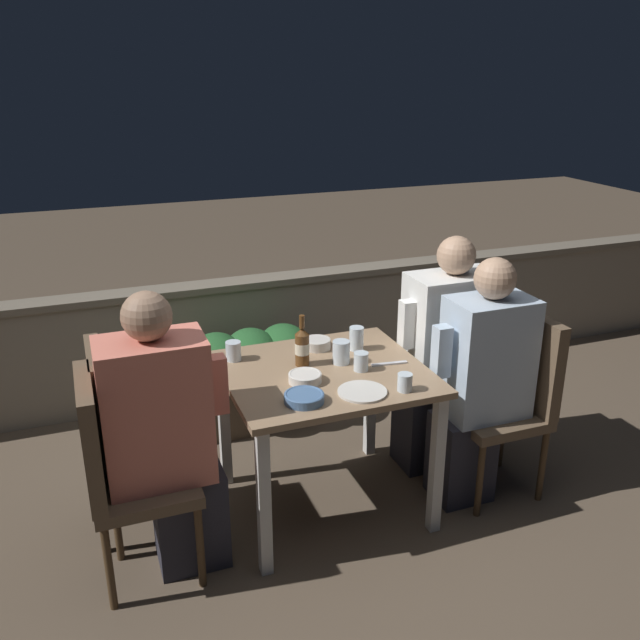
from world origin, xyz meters
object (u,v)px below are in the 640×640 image
object	(u,v)px
chair_left_near	(117,464)
person_white_polo	(444,355)
chair_right_far	(476,363)
person_coral_top	(166,437)
person_blue_shirt	(479,382)
beer_bottle	(302,346)
chair_left_far	(123,428)
chair_right_near	(514,389)

from	to	relation	value
chair_left_near	person_white_polo	xyz separation A→B (m)	(1.65, 0.32, 0.08)
chair_left_near	chair_right_far	world-z (taller)	same
person_coral_top	person_blue_shirt	size ratio (longest dim) A/B	1.02
person_coral_top	beer_bottle	world-z (taller)	person_coral_top
person_coral_top	chair_left_far	size ratio (longest dim) A/B	1.35
person_white_polo	beer_bottle	xyz separation A→B (m)	(-0.79, -0.07, 0.19)
chair_left_near	person_blue_shirt	xyz separation A→B (m)	(1.65, 0.00, 0.07)
chair_right_near	chair_right_far	bearing A→B (deg)	90.61
person_coral_top	chair_right_far	size ratio (longest dim) A/B	1.35
chair_right_near	person_white_polo	world-z (taller)	person_white_polo
person_coral_top	person_blue_shirt	bearing A→B (deg)	0.02
chair_left_near	chair_left_far	distance (m)	0.29
person_coral_top	chair_left_far	world-z (taller)	person_coral_top
chair_left_far	person_coral_top	bearing A→B (deg)	-62.48
chair_left_far	chair_right_near	world-z (taller)	same
chair_right_near	person_blue_shirt	bearing A→B (deg)	-180.00
chair_right_near	chair_left_far	bearing A→B (deg)	171.13
person_coral_top	chair_left_far	distance (m)	0.33
chair_left_far	chair_right_far	size ratio (longest dim) A/B	1.00
chair_left_far	person_white_polo	bearing A→B (deg)	1.54
chair_right_near	chair_left_near	bearing A→B (deg)	-179.98
person_coral_top	chair_right_far	distance (m)	1.68
person_coral_top	chair_right_near	distance (m)	1.65
chair_right_near	chair_right_far	size ratio (longest dim) A/B	1.00
chair_left_near	person_blue_shirt	distance (m)	1.65
person_coral_top	beer_bottle	bearing A→B (deg)	20.89
chair_right_far	person_blue_shirt	bearing A→B (deg)	-121.20
person_blue_shirt	chair_right_far	size ratio (longest dim) A/B	1.33
person_white_polo	beer_bottle	bearing A→B (deg)	-174.81
person_white_polo	chair_left_far	bearing A→B (deg)	-178.46
chair_right_far	beer_bottle	world-z (taller)	beer_bottle
chair_left_near	chair_right_near	size ratio (longest dim) A/B	1.00
person_coral_top	chair_right_near	size ratio (longest dim) A/B	1.35
chair_left_far	beer_bottle	bearing A→B (deg)	-2.04
person_coral_top	person_white_polo	distance (m)	1.48
beer_bottle	person_blue_shirt	bearing A→B (deg)	-17.67
chair_right_far	person_white_polo	bearing A→B (deg)	-180.00
chair_left_far	chair_right_far	xyz separation A→B (m)	(1.79, 0.04, 0.00)
chair_right_far	chair_right_near	bearing A→B (deg)	-89.39
person_coral_top	person_blue_shirt	distance (m)	1.45
chair_left_near	person_blue_shirt	size ratio (longest dim) A/B	0.75
chair_right_far	beer_bottle	distance (m)	1.02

